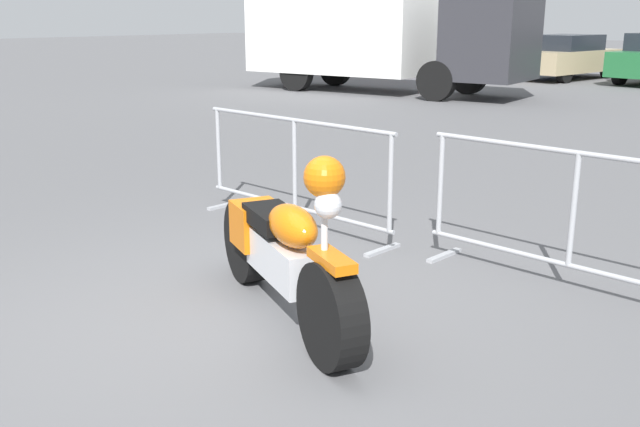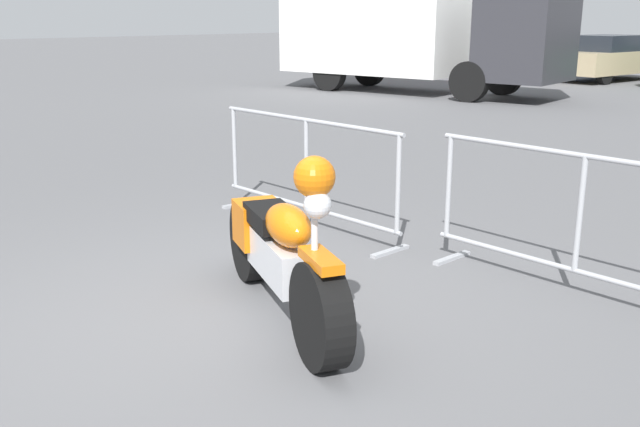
% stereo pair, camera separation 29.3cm
% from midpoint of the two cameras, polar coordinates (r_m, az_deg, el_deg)
% --- Properties ---
extents(ground_plane, '(120.00, 120.00, 0.00)m').
position_cam_midpoint_polar(ground_plane, '(4.96, -10.06, -8.46)').
color(ground_plane, '#5B5B5E').
extents(motorcycle, '(2.03, 1.18, 1.24)m').
position_cam_midpoint_polar(motorcycle, '(4.80, -4.74, -3.04)').
color(motorcycle, black).
rests_on(motorcycle, ground).
extents(crowd_barrier_near, '(2.43, 0.65, 1.07)m').
position_cam_midpoint_polar(crowd_barrier_near, '(6.86, -3.26, 3.39)').
color(crowd_barrier_near, '#9EA0A5').
rests_on(crowd_barrier_near, ground).
extents(crowd_barrier_far, '(2.43, 0.65, 1.07)m').
position_cam_midpoint_polar(crowd_barrier_far, '(5.50, 18.13, -0.45)').
color(crowd_barrier_far, '#9EA0A5').
rests_on(crowd_barrier_far, ground).
extents(box_truck, '(7.82, 2.72, 2.98)m').
position_cam_midpoint_polar(box_truck, '(19.64, 3.59, 14.46)').
color(box_truck, white).
rests_on(box_truck, ground).
extents(parked_car_red, '(2.38, 4.38, 1.41)m').
position_cam_midpoint_polar(parked_car_red, '(27.53, 7.04, 12.76)').
color(parked_car_red, '#B21E19').
rests_on(parked_car_red, ground).
extents(parked_car_blue, '(2.31, 4.25, 1.37)m').
position_cam_midpoint_polar(parked_car_blue, '(25.95, 12.53, 12.31)').
color(parked_car_blue, '#284799').
rests_on(parked_car_blue, ground).
extents(parked_car_tan, '(2.39, 4.39, 1.41)m').
position_cam_midpoint_polar(parked_car_tan, '(24.83, 18.84, 11.78)').
color(parked_car_tan, tan).
rests_on(parked_car_tan, ground).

